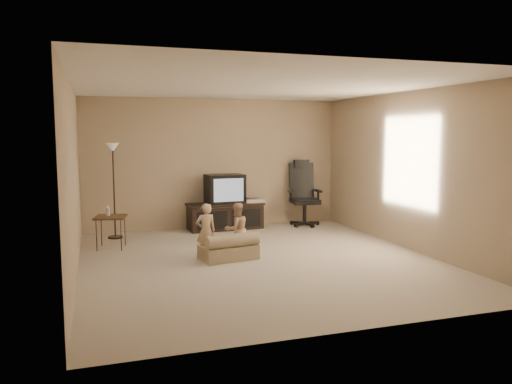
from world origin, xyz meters
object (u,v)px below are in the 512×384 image
Objects in this scene: tv_stand at (225,206)px; floor_lamp at (113,169)px; toddler_right at (237,229)px; child_sofa at (230,249)px; toddler_left at (206,231)px; office_chair at (303,202)px; side_table at (110,217)px.

tv_stand is 2.22m from floor_lamp.
toddler_right is at bearing -102.74° from tv_stand.
child_sofa is (-0.54, -2.31, -0.28)m from tv_stand.
toddler_left is at bearing -7.02° from toddler_right.
side_table is (-3.76, -0.93, 0.04)m from office_chair.
floor_lamp is at bearing 82.92° from side_table.
floor_lamp is (-2.06, -0.21, 0.78)m from tv_stand.
office_chair is 3.20m from toddler_left.
toddler_right is at bearing 41.50° from child_sofa.
tv_stand reaches higher than toddler_left.
toddler_right reaches higher than side_table.
office_chair is at bearing -5.88° from tv_stand.
tv_stand reaches higher than child_sofa.
tv_stand is 2.39m from side_table.
office_chair is 3.10m from child_sofa.
toddler_right is at bearing -31.10° from side_table.
toddler_right is (1.80, -1.08, -0.11)m from side_table.
tv_stand is at bearing -116.25° from toddler_left.
toddler_left is at bearing -114.47° from tv_stand.
tv_stand is 1.60m from office_chair.
tv_stand is 1.15× the size of office_chair.
floor_lamp is at bearing 115.57° from child_sofa.
child_sofa is at bearing -127.09° from office_chair.
side_table is 1.73m from toddler_left.
toddler_left is (-0.85, -2.14, -0.03)m from tv_stand.
side_table is (-2.16, -1.01, 0.07)m from tv_stand.
side_table is at bearing -43.57° from toddler_right.
tv_stand is 1.71× the size of child_sofa.
toddler_right is at bearing -48.01° from floor_lamp.
child_sofa is at bearing -54.00° from floor_lamp.
floor_lamp reaches higher than office_chair.
side_table is 0.88× the size of toddler_right.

